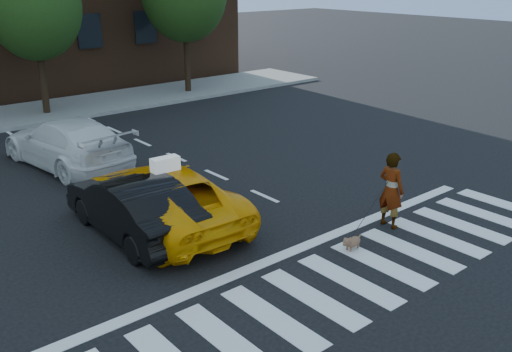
# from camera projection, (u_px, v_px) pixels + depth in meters

# --- Properties ---
(ground) EXTENTS (120.00, 120.00, 0.00)m
(ground) POSITION_uv_depth(u_px,v_px,m) (349.00, 280.00, 11.16)
(ground) COLOR black
(ground) RESTS_ON ground
(crosswalk) EXTENTS (13.00, 2.40, 0.01)m
(crosswalk) POSITION_uv_depth(u_px,v_px,m) (349.00, 280.00, 11.16)
(crosswalk) COLOR silver
(crosswalk) RESTS_ON ground
(stop_line) EXTENTS (12.00, 0.30, 0.01)m
(stop_line) POSITION_uv_depth(u_px,v_px,m) (293.00, 251.00, 12.31)
(stop_line) COLOR silver
(stop_line) RESTS_ON ground
(sidewalk_far) EXTENTS (30.00, 4.00, 0.15)m
(sidewalk_far) POSITION_uv_depth(u_px,v_px,m) (31.00, 114.00, 23.76)
(sidewalk_far) COLOR slate
(sidewalk_far) RESTS_ON ground
(taxi) EXTENTS (2.56, 5.16, 1.41)m
(taxi) POSITION_uv_depth(u_px,v_px,m) (163.00, 197.00, 13.39)
(taxi) COLOR #F89F05
(taxi) RESTS_ON ground
(black_sedan) EXTENTS (1.57, 4.32, 1.41)m
(black_sedan) POSITION_uv_depth(u_px,v_px,m) (133.00, 206.00, 12.87)
(black_sedan) COLOR black
(black_sedan) RESTS_ON ground
(white_suv) EXTENTS (2.69, 5.37, 1.50)m
(white_suv) POSITION_uv_depth(u_px,v_px,m) (67.00, 143.00, 17.43)
(white_suv) COLOR silver
(white_suv) RESTS_ON ground
(woman) EXTENTS (0.44, 0.67, 1.82)m
(woman) POSITION_uv_depth(u_px,v_px,m) (391.00, 190.00, 13.23)
(woman) COLOR #999999
(woman) RESTS_ON ground
(dog) EXTENTS (0.58, 0.23, 0.33)m
(dog) POSITION_uv_depth(u_px,v_px,m) (352.00, 242.00, 12.30)
(dog) COLOR brown
(dog) RESTS_ON ground
(taxi_sign) EXTENTS (0.66, 0.31, 0.32)m
(taxi_sign) POSITION_uv_depth(u_px,v_px,m) (165.00, 164.00, 12.95)
(taxi_sign) COLOR white
(taxi_sign) RESTS_ON taxi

